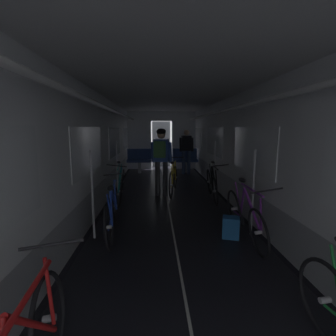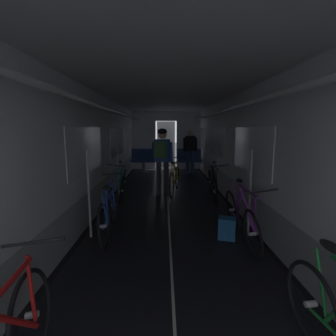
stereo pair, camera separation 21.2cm
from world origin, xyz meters
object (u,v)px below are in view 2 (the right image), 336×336
bench_seat_far_right (189,158)px  bicycle_yellow_in_aisle (175,179)px  person_standing_near_bench (190,149)px  person_cyclist_aisle (162,155)px  bicycle_black (213,184)px  bicycle_teal (122,184)px  bicycle_blue (109,212)px  backpack_on_floor (227,228)px  bicycle_purple (241,217)px  bench_seat_far_left (143,158)px

bench_seat_far_right → bicycle_yellow_in_aisle: (-0.70, -3.25, -0.18)m
person_standing_near_bench → person_cyclist_aisle: bearing=-108.3°
bicycle_black → bicycle_yellow_in_aisle: 1.09m
bench_seat_far_right → bicycle_teal: bearing=-118.3°
bicycle_black → bicycle_yellow_in_aisle: bearing=145.9°
bicycle_black → bicycle_teal: size_ratio=1.00×
bicycle_blue → bicycle_yellow_in_aisle: bearing=65.5°
bicycle_black → bicycle_blue: size_ratio=1.00×
bicycle_teal → person_standing_near_bench: size_ratio=1.01×
person_cyclist_aisle → backpack_on_floor: person_cyclist_aisle is taller
bicycle_black → backpack_on_floor: bearing=-95.2°
bench_seat_far_right → bicycle_purple: 6.14m
bicycle_blue → person_standing_near_bench: size_ratio=1.00×
bicycle_teal → bench_seat_far_right: bearing=61.7°
bicycle_blue → person_standing_near_bench: person_standing_near_bench is taller
bicycle_yellow_in_aisle → person_standing_near_bench: size_ratio=0.99×
person_cyclist_aisle → bicycle_teal: bearing=-166.4°
bicycle_purple → bicycle_yellow_in_aisle: bicycle_purple is taller
person_standing_near_bench → bicycle_yellow_in_aisle: bearing=-103.8°
bicycle_black → person_cyclist_aisle: (-1.24, 0.35, 0.69)m
bicycle_black → bench_seat_far_right: bearing=93.0°
bicycle_purple → person_cyclist_aisle: person_cyclist_aisle is taller
bicycle_blue → bicycle_yellow_in_aisle: (1.19, 2.61, 0.00)m
bicycle_black → bicycle_blue: bearing=-136.4°
bicycle_purple → bicycle_blue: bearing=172.6°
bench_seat_far_right → bicycle_purple: bearing=-88.1°
bench_seat_far_right → backpack_on_floor: 6.09m
bicycle_blue → bench_seat_far_left: bearing=89.1°
bench_seat_far_right → bicycle_blue: 6.17m
backpack_on_floor → person_cyclist_aisle: bearing=112.1°
bicycle_purple → bicycle_yellow_in_aisle: bearing=107.4°
bicycle_blue → person_standing_near_bench: bearing=70.9°
bench_seat_far_right → bicycle_yellow_in_aisle: bearing=-102.2°
person_standing_near_bench → bicycle_teal: bearing=-120.9°
bench_seat_far_left → bicycle_purple: 6.46m
bicycle_purple → bicycle_teal: 3.26m
person_cyclist_aisle → bicycle_yellow_in_aisle: (0.33, 0.26, -0.69)m
bench_seat_far_left → backpack_on_floor: 6.35m
bicycle_teal → backpack_on_floor: size_ratio=4.98×
bicycle_blue → backpack_on_floor: bicycle_blue is taller
bicycle_purple → person_standing_near_bench: (-0.20, 5.76, 0.60)m
bench_seat_far_right → bicycle_teal: size_ratio=0.58×
bicycle_yellow_in_aisle → bicycle_blue: bearing=-114.5°
person_cyclist_aisle → bicycle_yellow_in_aisle: bearing=38.4°
bench_seat_far_right → bicycle_black: size_ratio=0.58×
bench_seat_far_right → bicycle_black: bearing=-87.0°
bench_seat_far_right → backpack_on_floor: bearing=-90.0°
bicycle_purple → person_standing_near_bench: bearing=92.0°
bicycle_yellow_in_aisle → person_standing_near_bench: 3.02m
bicycle_teal → person_standing_near_bench: (2.02, 3.38, 0.59)m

